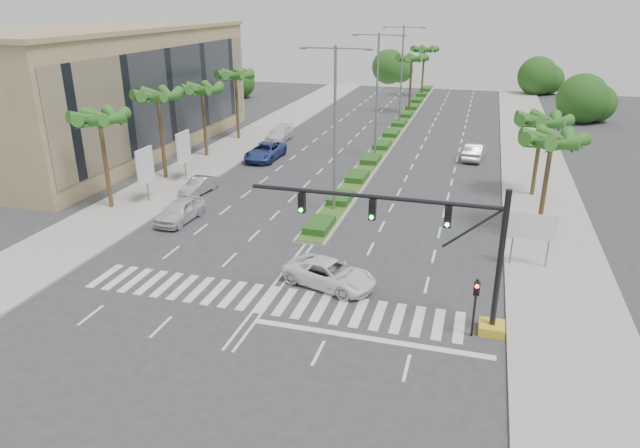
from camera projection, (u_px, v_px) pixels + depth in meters
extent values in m
plane|color=#333335|center=(267.00, 299.00, 30.34)|extent=(160.00, 160.00, 0.00)
cube|color=gray|center=(543.00, 204.00, 44.28)|extent=(6.00, 120.00, 0.15)
cube|color=gray|center=(190.00, 173.00, 52.09)|extent=(6.00, 120.00, 0.15)
cube|color=gray|center=(398.00, 127.00, 70.51)|extent=(2.20, 75.00, 0.20)
cube|color=#34581E|center=(398.00, 126.00, 70.47)|extent=(1.80, 75.00, 0.04)
cube|color=tan|center=(118.00, 93.00, 58.05)|extent=(12.00, 36.00, 12.00)
cube|color=gold|center=(492.00, 328.00, 27.30)|extent=(1.20, 1.20, 0.45)
cylinder|color=black|center=(500.00, 262.00, 26.02)|extent=(0.28, 0.28, 7.00)
cylinder|color=black|center=(373.00, 197.00, 26.61)|extent=(12.00, 0.20, 0.20)
cylinder|color=black|center=(472.00, 229.00, 25.83)|extent=(2.53, 0.12, 2.15)
cube|color=black|center=(448.00, 217.00, 25.95)|extent=(0.32, 0.24, 1.00)
cylinder|color=#19E533|center=(447.00, 225.00, 25.94)|extent=(0.20, 0.06, 0.20)
cube|color=black|center=(372.00, 210.00, 26.85)|extent=(0.32, 0.24, 1.00)
cylinder|color=#19E533|center=(371.00, 217.00, 26.84)|extent=(0.20, 0.06, 0.20)
cube|color=black|center=(302.00, 203.00, 27.75)|extent=(0.32, 0.24, 1.00)
cylinder|color=#19E533|center=(301.00, 210.00, 27.74)|extent=(0.20, 0.06, 0.20)
cylinder|color=black|center=(474.00, 308.00, 26.53)|extent=(0.12, 0.12, 3.00)
cube|color=black|center=(477.00, 289.00, 25.99)|extent=(0.28, 0.22, 0.65)
cylinder|color=red|center=(477.00, 286.00, 25.81)|extent=(0.18, 0.05, 0.18)
cylinder|color=slate|center=(512.00, 244.00, 33.76)|extent=(0.10, 0.10, 2.80)
cylinder|color=slate|center=(548.00, 247.00, 33.25)|extent=(0.10, 0.10, 2.80)
cube|color=#0C6638|center=(533.00, 227.00, 33.06)|extent=(2.60, 0.08, 1.50)
cube|color=white|center=(533.00, 227.00, 33.02)|extent=(2.70, 0.02, 1.60)
cylinder|color=slate|center=(147.00, 185.00, 44.28)|extent=(0.12, 0.12, 2.80)
cube|color=white|center=(145.00, 166.00, 43.69)|extent=(0.18, 2.10, 2.70)
cube|color=#D8594C|center=(145.00, 166.00, 43.69)|extent=(0.12, 2.00, 2.60)
cylinder|color=slate|center=(185.00, 165.00, 49.64)|extent=(0.12, 0.12, 2.80)
cube|color=white|center=(183.00, 147.00, 49.05)|extent=(0.18, 2.10, 2.70)
cube|color=#D8594C|center=(183.00, 147.00, 49.05)|extent=(0.12, 2.00, 2.60)
cylinder|color=brown|center=(106.00, 164.00, 42.23)|extent=(0.32, 0.32, 7.00)
sphere|color=brown|center=(99.00, 118.00, 40.98)|extent=(0.70, 0.70, 0.70)
cone|color=#25581B|center=(113.00, 121.00, 40.74)|extent=(0.90, 3.62, 1.50)
cone|color=#25581B|center=(115.00, 118.00, 41.61)|extent=(3.39, 2.96, 1.50)
cone|color=#25581B|center=(106.00, 117.00, 42.04)|extent=(3.73, 1.68, 1.50)
cone|color=#25581B|center=(92.00, 118.00, 41.70)|extent=(2.38, 3.65, 1.50)
cone|color=#25581B|center=(83.00, 120.00, 40.85)|extent=(2.38, 3.65, 1.50)
cone|color=#25581B|center=(87.00, 122.00, 40.12)|extent=(3.73, 1.68, 1.50)
cone|color=#25581B|center=(100.00, 123.00, 40.07)|extent=(3.39, 2.96, 1.50)
cylinder|color=brown|center=(162.00, 138.00, 49.31)|extent=(0.32, 0.32, 7.40)
sphere|color=brown|center=(158.00, 96.00, 47.98)|extent=(0.70, 0.70, 0.70)
cone|color=#25581B|center=(169.00, 98.00, 47.74)|extent=(0.90, 3.62, 1.50)
cone|color=#25581B|center=(170.00, 96.00, 48.61)|extent=(3.39, 2.96, 1.50)
cone|color=#25581B|center=(162.00, 95.00, 49.04)|extent=(3.73, 1.68, 1.50)
cone|color=#25581B|center=(150.00, 96.00, 48.70)|extent=(2.38, 3.65, 1.50)
cone|color=#25581B|center=(144.00, 97.00, 47.85)|extent=(2.38, 3.65, 1.50)
cone|color=#25581B|center=(148.00, 99.00, 47.12)|extent=(3.73, 1.68, 1.50)
cone|color=#25581B|center=(160.00, 99.00, 47.07)|extent=(3.39, 2.96, 1.50)
cylinder|color=brown|center=(205.00, 123.00, 56.57)|extent=(0.32, 0.32, 6.80)
sphere|color=brown|center=(202.00, 90.00, 55.35)|extent=(0.70, 0.70, 0.70)
cone|color=#25581B|center=(212.00, 91.00, 55.10)|extent=(0.90, 3.62, 1.50)
cone|color=#25581B|center=(212.00, 90.00, 55.98)|extent=(3.39, 2.96, 1.50)
cone|color=#25581B|center=(205.00, 89.00, 56.41)|extent=(3.73, 1.68, 1.50)
cone|color=#25581B|center=(195.00, 89.00, 56.07)|extent=(2.38, 3.65, 1.50)
cone|color=#25581B|center=(191.00, 91.00, 55.22)|extent=(2.38, 3.65, 1.50)
cone|color=#25581B|center=(195.00, 92.00, 54.49)|extent=(3.73, 1.68, 1.50)
cone|color=#25581B|center=(204.00, 92.00, 54.44)|extent=(3.39, 2.96, 1.50)
cylinder|color=brown|center=(237.00, 108.00, 63.64)|extent=(0.32, 0.32, 7.20)
sphere|color=brown|center=(235.00, 75.00, 62.35)|extent=(0.70, 0.70, 0.70)
cone|color=#25581B|center=(245.00, 77.00, 62.11)|extent=(0.90, 3.62, 1.50)
cone|color=#25581B|center=(244.00, 76.00, 62.98)|extent=(3.39, 2.96, 1.50)
cone|color=#25581B|center=(237.00, 75.00, 63.41)|extent=(3.73, 1.68, 1.50)
cone|color=#25581B|center=(229.00, 76.00, 63.07)|extent=(2.38, 3.65, 1.50)
cone|color=#25581B|center=(225.00, 77.00, 62.22)|extent=(2.38, 3.65, 1.50)
cone|color=#25581B|center=(229.00, 77.00, 61.49)|extent=(3.73, 1.68, 1.50)
cone|color=#25581B|center=(238.00, 78.00, 61.44)|extent=(3.39, 2.96, 1.50)
cylinder|color=brown|center=(545.00, 187.00, 37.93)|extent=(0.32, 0.32, 6.50)
sphere|color=brown|center=(552.00, 140.00, 36.77)|extent=(0.70, 0.70, 0.70)
cone|color=#25581B|center=(570.00, 143.00, 36.52)|extent=(0.90, 3.62, 1.50)
cone|color=#25581B|center=(562.00, 140.00, 37.40)|extent=(3.39, 2.96, 1.50)
cone|color=#25581B|center=(546.00, 138.00, 37.82)|extent=(3.73, 1.68, 1.50)
cone|color=#25581B|center=(535.00, 139.00, 37.48)|extent=(2.38, 3.65, 1.50)
cone|color=#25581B|center=(536.00, 143.00, 36.63)|extent=(2.38, 3.65, 1.50)
cone|color=#25581B|center=(549.00, 145.00, 35.91)|extent=(3.73, 1.68, 1.50)
cone|color=#25581B|center=(564.00, 146.00, 35.86)|extent=(3.39, 2.96, 1.50)
cylinder|color=brown|center=(537.00, 159.00, 45.13)|extent=(0.32, 0.32, 6.20)
sphere|color=brown|center=(542.00, 121.00, 44.02)|extent=(0.70, 0.70, 0.70)
cone|color=#25581B|center=(557.00, 123.00, 43.78)|extent=(0.90, 3.62, 1.50)
cone|color=#25581B|center=(551.00, 121.00, 44.65)|extent=(3.39, 2.96, 1.50)
cone|color=#25581B|center=(538.00, 120.00, 45.08)|extent=(3.73, 1.68, 1.50)
cone|color=#25581B|center=(528.00, 121.00, 44.74)|extent=(2.38, 3.65, 1.50)
cone|color=#25581B|center=(529.00, 123.00, 43.89)|extent=(2.38, 3.65, 1.50)
cone|color=#25581B|center=(540.00, 125.00, 43.17)|extent=(3.73, 1.68, 1.50)
cone|color=#25581B|center=(553.00, 125.00, 43.12)|extent=(3.39, 2.96, 1.50)
cylinder|color=brown|center=(410.00, 86.00, 78.11)|extent=(0.32, 0.32, 7.50)
sphere|color=brown|center=(412.00, 59.00, 76.76)|extent=(0.70, 0.70, 0.70)
cone|color=#25581B|center=(420.00, 60.00, 76.52)|extent=(0.90, 3.62, 1.50)
cone|color=#25581B|center=(418.00, 59.00, 77.39)|extent=(3.39, 2.96, 1.50)
cone|color=#25581B|center=(411.00, 59.00, 77.82)|extent=(3.73, 1.68, 1.50)
cone|color=#25581B|center=(405.00, 59.00, 77.48)|extent=(2.38, 3.65, 1.50)
cone|color=#25581B|center=(404.00, 60.00, 76.63)|extent=(2.38, 3.65, 1.50)
cone|color=#25581B|center=(409.00, 60.00, 75.90)|extent=(3.73, 1.68, 1.50)
cone|color=#25581B|center=(416.00, 60.00, 75.85)|extent=(3.39, 2.96, 1.50)
cylinder|color=brown|center=(423.00, 73.00, 91.51)|extent=(0.32, 0.32, 7.50)
sphere|color=brown|center=(424.00, 50.00, 90.16)|extent=(0.70, 0.70, 0.70)
cone|color=#25581B|center=(431.00, 51.00, 89.92)|extent=(0.90, 3.62, 1.50)
cone|color=#25581B|center=(429.00, 50.00, 90.79)|extent=(3.39, 2.96, 1.50)
cone|color=#25581B|center=(424.00, 50.00, 91.22)|extent=(3.73, 1.68, 1.50)
cone|color=#25581B|center=(418.00, 50.00, 90.88)|extent=(2.38, 3.65, 1.50)
cone|color=#25581B|center=(418.00, 51.00, 90.03)|extent=(2.38, 3.65, 1.50)
cone|color=#25581B|center=(422.00, 51.00, 89.31)|extent=(3.73, 1.68, 1.50)
cone|color=#25581B|center=(428.00, 51.00, 89.26)|extent=(3.39, 2.96, 1.50)
cylinder|color=slate|center=(335.00, 133.00, 40.64)|extent=(0.20, 0.20, 12.00)
cylinder|color=slate|center=(319.00, 48.00, 38.82)|extent=(2.40, 0.10, 0.10)
cylinder|color=slate|center=(353.00, 49.00, 38.20)|extent=(2.40, 0.10, 0.10)
cube|color=slate|center=(303.00, 48.00, 39.12)|extent=(0.50, 0.25, 0.12)
cube|color=slate|center=(369.00, 50.00, 37.93)|extent=(0.50, 0.25, 0.12)
cylinder|color=slate|center=(377.00, 98.00, 54.94)|extent=(0.20, 0.20, 12.00)
cylinder|color=slate|center=(366.00, 35.00, 53.11)|extent=(2.40, 0.10, 0.10)
cylinder|color=slate|center=(392.00, 35.00, 52.50)|extent=(2.40, 0.10, 0.10)
cube|color=slate|center=(355.00, 35.00, 53.41)|extent=(0.50, 0.25, 0.12)
cube|color=slate|center=(404.00, 36.00, 52.23)|extent=(0.50, 0.25, 0.12)
cylinder|color=slate|center=(401.00, 78.00, 69.24)|extent=(0.20, 0.20, 12.00)
cylinder|color=slate|center=(394.00, 27.00, 67.41)|extent=(2.40, 0.10, 0.10)
cylinder|color=slate|center=(414.00, 27.00, 66.79)|extent=(2.40, 0.10, 0.10)
cube|color=slate|center=(385.00, 27.00, 67.71)|extent=(0.50, 0.25, 0.12)
cube|color=slate|center=(424.00, 28.00, 66.53)|extent=(0.50, 0.25, 0.12)
imported|color=silver|center=(180.00, 211.00, 40.76)|extent=(2.07, 4.78, 1.61)
imported|color=#A3A3A7|center=(199.00, 186.00, 46.70)|extent=(1.86, 4.09, 1.30)
imported|color=navy|center=(265.00, 151.00, 56.49)|extent=(2.80, 5.93, 1.64)
imported|color=silver|center=(280.00, 134.00, 64.12)|extent=(2.18, 5.23, 1.51)
imported|color=white|center=(330.00, 274.00, 31.56)|extent=(5.74, 3.87, 1.46)
imported|color=#AFAEB3|center=(474.00, 151.00, 56.50)|extent=(2.26, 5.16, 1.65)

